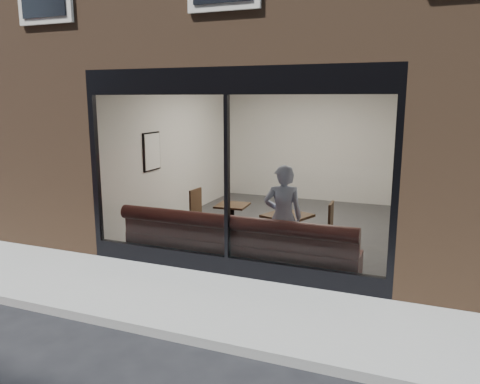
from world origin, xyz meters
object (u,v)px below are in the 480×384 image
at_px(person, 283,217).
at_px(cafe_table_right, 287,216).
at_px(cafe_table_left, 232,205).
at_px(cafe_chair_right, 319,240).
at_px(banquette, 237,253).
at_px(cafe_chair_left, 188,222).

relative_size(person, cafe_table_right, 2.45).
relative_size(cafe_table_left, cafe_table_right, 0.82).
distance_m(cafe_table_right, cafe_chair_right, 0.80).
relative_size(banquette, cafe_chair_left, 9.33).
height_order(person, cafe_chair_left, person).
relative_size(cafe_table_left, cafe_chair_left, 1.34).
bearing_deg(banquette, cafe_table_right, 51.77).
bearing_deg(cafe_chair_right, cafe_table_right, 34.56).
xyz_separation_m(person, cafe_table_right, (-0.08, 0.56, -0.12)).
relative_size(banquette, person, 2.33).
height_order(banquette, cafe_table_left, cafe_table_left).
bearing_deg(person, cafe_chair_left, -45.47).
bearing_deg(cafe_table_right, cafe_chair_left, 164.53).
bearing_deg(cafe_table_right, cafe_table_left, 162.43).
bearing_deg(cafe_table_left, cafe_chair_left, 166.88).
relative_size(person, cafe_chair_left, 4.00).
xyz_separation_m(cafe_table_left, cafe_table_right, (1.20, -0.38, 0.00)).
xyz_separation_m(cafe_table_left, cafe_chair_right, (1.69, -0.00, -0.50)).
bearing_deg(cafe_chair_left, cafe_table_right, 168.33).
bearing_deg(person, cafe_chair_right, -132.65).
height_order(cafe_table_left, cafe_chair_left, cafe_table_left).
relative_size(cafe_chair_left, cafe_chair_right, 1.04).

